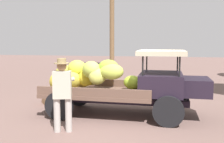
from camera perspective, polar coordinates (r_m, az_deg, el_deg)
ground_plane at (r=7.45m, az=1.99°, el=-9.42°), size 60.00×60.00×0.00m
truck at (r=7.17m, az=2.73°, el=-2.54°), size 4.50×1.75×1.82m
farmer at (r=5.97m, az=-10.84°, el=-4.13°), size 0.54×0.50×1.68m
wooden_crate at (r=8.91m, az=-13.39°, el=-5.36°), size 0.65×0.65×0.48m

